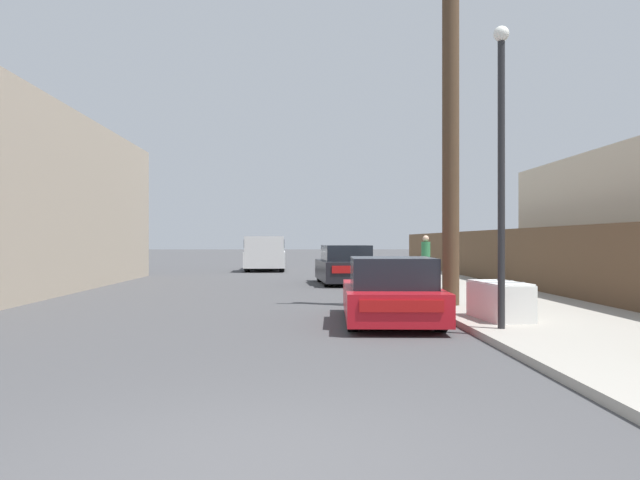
# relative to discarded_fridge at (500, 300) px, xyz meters

# --- Properties ---
(ground_plane) EXTENTS (220.00, 220.00, 0.00)m
(ground_plane) POSITION_rel_discarded_fridge_xyz_m (-4.05, -7.24, -0.47)
(ground_plane) COLOR #444447
(sidewalk_curb) EXTENTS (4.20, 63.00, 0.12)m
(sidewalk_curb) POSITION_rel_discarded_fridge_xyz_m (1.25, 16.26, -0.41)
(sidewalk_curb) COLOR #9E998E
(sidewalk_curb) RESTS_ON ground
(discarded_fridge) EXTENTS (0.85, 1.63, 0.72)m
(discarded_fridge) POSITION_rel_discarded_fridge_xyz_m (0.00, 0.00, 0.00)
(discarded_fridge) COLOR white
(discarded_fridge) RESTS_ON sidewalk_curb
(parked_sports_car_red) EXTENTS (1.98, 4.13, 1.27)m
(parked_sports_car_red) POSITION_rel_discarded_fridge_xyz_m (-1.99, 0.43, 0.11)
(parked_sports_car_red) COLOR red
(parked_sports_car_red) RESTS_ON ground
(car_parked_mid) EXTENTS (2.10, 4.27, 1.43)m
(car_parked_mid) POSITION_rel_discarded_fridge_xyz_m (-2.07, 11.20, 0.20)
(car_parked_mid) COLOR black
(car_parked_mid) RESTS_ON ground
(pickup_truck) EXTENTS (2.24, 5.58, 1.81)m
(pickup_truck) POSITION_rel_discarded_fridge_xyz_m (-5.55, 21.40, 0.44)
(pickup_truck) COLOR silver
(pickup_truck) RESTS_ON ground
(utility_pole) EXTENTS (1.80, 0.39, 8.23)m
(utility_pole) POSITION_rel_discarded_fridge_xyz_m (-0.29, 2.57, 3.83)
(utility_pole) COLOR #4C3826
(utility_pole) RESTS_ON sidewalk_curb
(street_lamp) EXTENTS (0.26, 0.26, 5.06)m
(street_lamp) POSITION_rel_discarded_fridge_xyz_m (-0.38, -1.26, 2.57)
(street_lamp) COLOR #232326
(street_lamp) RESTS_ON sidewalk_curb
(wooden_fence) EXTENTS (0.08, 34.11, 1.86)m
(wooden_fence) POSITION_rel_discarded_fridge_xyz_m (3.20, 10.34, 0.58)
(wooden_fence) COLOR brown
(wooden_fence) RESTS_ON sidewalk_curb
(pedestrian) EXTENTS (0.34, 0.34, 1.67)m
(pedestrian) POSITION_rel_discarded_fridge_xyz_m (1.07, 12.00, 0.51)
(pedestrian) COLOR #282D42
(pedestrian) RESTS_ON sidewalk_curb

